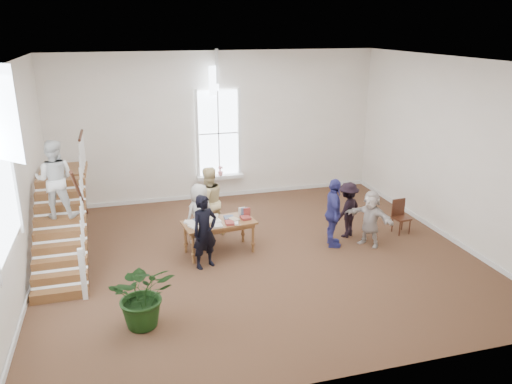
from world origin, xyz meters
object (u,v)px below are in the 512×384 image
object	(u,v)px
woman_cluster_c	(370,218)
floor_plant	(143,294)
library_table	(218,225)
elderly_woman	(200,215)
side_chair	(400,214)
person_yellow	(208,202)
woman_cluster_b	(348,210)
woman_cluster_a	(333,213)
police_officer	(205,232)

from	to	relation	value
woman_cluster_c	floor_plant	distance (m)	5.96
floor_plant	library_table	bearing A→B (deg)	54.21
elderly_woman	side_chair	xyz separation A→B (m)	(5.18, -0.66, -0.29)
elderly_woman	person_yellow	world-z (taller)	person_yellow
elderly_woman	floor_plant	size ratio (longest dim) A/B	1.22
side_chair	person_yellow	bearing A→B (deg)	160.66
woman_cluster_b	woman_cluster_c	xyz separation A→B (m)	(0.30, -0.65, -0.02)
library_table	woman_cluster_b	world-z (taller)	woman_cluster_b
person_yellow	woman_cluster_c	world-z (taller)	person_yellow
library_table	floor_plant	world-z (taller)	floor_plant
floor_plant	side_chair	world-z (taller)	floor_plant
person_yellow	woman_cluster_b	distance (m)	3.58
floor_plant	side_chair	distance (m)	7.23
person_yellow	woman_cluster_b	world-z (taller)	person_yellow
person_yellow	side_chair	size ratio (longest dim) A/B	2.05
elderly_woman	woman_cluster_a	xyz separation A→B (m)	(3.12, -0.99, 0.09)
woman_cluster_c	side_chair	world-z (taller)	woman_cluster_c
police_officer	floor_plant	distance (m)	2.50
elderly_woman	side_chair	distance (m)	5.23
library_table	elderly_woman	distance (m)	0.69
woman_cluster_c	floor_plant	world-z (taller)	woman_cluster_c
library_table	person_yellow	world-z (taller)	person_yellow
library_table	woman_cluster_a	world-z (taller)	woman_cluster_a
floor_plant	woman_cluster_b	bearing A→B (deg)	27.18
police_officer	side_chair	world-z (taller)	police_officer
person_yellow	library_table	bearing A→B (deg)	75.39
person_yellow	side_chair	xyz separation A→B (m)	(4.88, -1.16, -0.42)
woman_cluster_b	floor_plant	distance (m)	5.95
person_yellow	woman_cluster_a	distance (m)	3.19
woman_cluster_a	elderly_woman	bearing A→B (deg)	88.28
floor_plant	side_chair	xyz separation A→B (m)	(6.75, 2.59, -0.15)
side_chair	floor_plant	bearing A→B (deg)	-164.94
person_yellow	woman_cluster_b	size ratio (longest dim) A/B	1.26
police_officer	woman_cluster_a	bearing A→B (deg)	-18.68
elderly_woman	woman_cluster_b	distance (m)	3.76
woman_cluster_b	floor_plant	xyz separation A→B (m)	(-5.29, -2.72, -0.09)
person_yellow	side_chair	world-z (taller)	person_yellow
person_yellow	woman_cluster_a	xyz separation A→B (m)	(2.82, -1.49, -0.05)
woman_cluster_a	floor_plant	xyz separation A→B (m)	(-4.69, -2.27, -0.23)
library_table	elderly_woman	world-z (taller)	elderly_woman
library_table	police_officer	size ratio (longest dim) A/B	1.05
police_officer	woman_cluster_c	size ratio (longest dim) A/B	1.20
person_yellow	floor_plant	xyz separation A→B (m)	(-1.87, -3.75, -0.28)
person_yellow	woman_cluster_c	xyz separation A→B (m)	(3.72, -1.69, -0.21)
woman_cluster_a	woman_cluster_c	xyz separation A→B (m)	(0.90, -0.20, -0.16)
side_chair	woman_cluster_c	bearing A→B (deg)	-161.66
woman_cluster_c	side_chair	bearing A→B (deg)	79.34
library_table	floor_plant	bearing A→B (deg)	-133.74
floor_plant	woman_cluster_a	bearing A→B (deg)	25.80
woman_cluster_b	woman_cluster_c	bearing A→B (deg)	82.60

